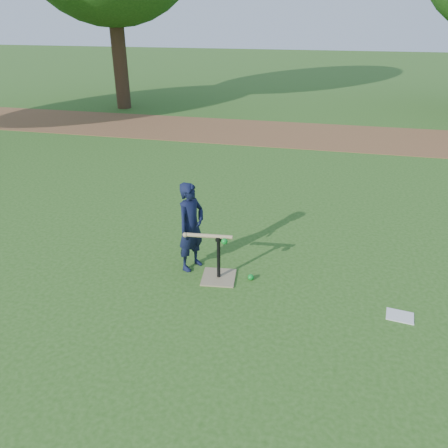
# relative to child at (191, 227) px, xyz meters

# --- Properties ---
(ground) EXTENTS (80.00, 80.00, 0.00)m
(ground) POSITION_rel_child_xyz_m (0.26, 0.14, -0.61)
(ground) COLOR #285116
(ground) RESTS_ON ground
(dirt_strip) EXTENTS (24.00, 3.00, 0.01)m
(dirt_strip) POSITION_rel_child_xyz_m (0.26, 7.64, -0.61)
(dirt_strip) COLOR brown
(dirt_strip) RESTS_ON ground
(child) EXTENTS (0.45, 0.53, 1.22)m
(child) POSITION_rel_child_xyz_m (0.00, 0.00, 0.00)
(child) COLOR black
(child) RESTS_ON ground
(wiffle_ball_ground) EXTENTS (0.08, 0.08, 0.08)m
(wiffle_ball_ground) POSITION_rel_child_xyz_m (0.84, -0.14, -0.57)
(wiffle_ball_ground) COLOR #0C8723
(wiffle_ball_ground) RESTS_ON ground
(clipboard) EXTENTS (0.33, 0.27, 0.01)m
(clipboard) POSITION_rel_child_xyz_m (2.65, -0.50, -0.61)
(clipboard) COLOR silver
(clipboard) RESTS_ON ground
(batting_tee) EXTENTS (0.48, 0.48, 0.61)m
(batting_tee) POSITION_rel_child_xyz_m (0.42, -0.19, -0.50)
(batting_tee) COLOR #907E5B
(batting_tee) RESTS_ON ground
(swing_action) EXTENTS (0.63, 0.16, 0.09)m
(swing_action) POSITION_rel_child_xyz_m (0.31, -0.23, 0.00)
(swing_action) COLOR tan
(swing_action) RESTS_ON ground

